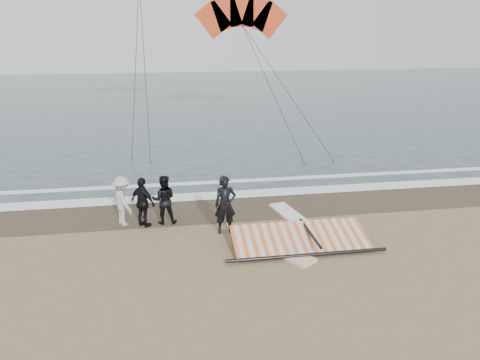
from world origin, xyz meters
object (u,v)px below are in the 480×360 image
object	(u,v)px
man_main	(225,205)
sail_rig	(297,239)
board_white	(281,250)
board_cream	(291,215)

from	to	relation	value
man_main	sail_rig	world-z (taller)	man_main
board_white	man_main	bearing A→B (deg)	99.25
board_white	board_cream	bearing A→B (deg)	36.66
board_cream	sail_rig	world-z (taller)	sail_rig
board_white	sail_rig	distance (m)	0.72
board_white	sail_rig	size ratio (longest dim) A/B	0.47
man_main	board_cream	world-z (taller)	man_main
man_main	board_white	distance (m)	2.44
man_main	board_white	xyz separation A→B (m)	(1.50, -1.69, -0.94)
man_main	board_cream	size ratio (longest dim) A/B	0.81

